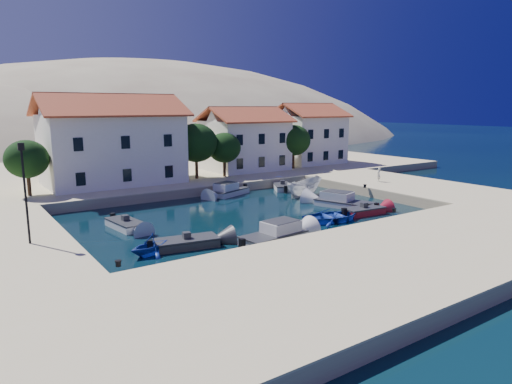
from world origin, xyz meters
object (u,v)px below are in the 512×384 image
Objects in this scene: lamppost at (24,184)px; rowboat_south at (333,221)px; building_mid at (244,138)px; cabin_cruiser_east at (344,202)px; building_left at (112,138)px; boat_east at (304,196)px; cabin_cruiser_south at (274,235)px; pedestrian at (379,175)px; building_right at (308,133)px.

lamppost reaches higher than rowboat_south.
cabin_cruiser_east is at bearing -97.02° from building_mid.
boat_east is (15.82, -14.02, -5.94)m from building_left.
building_mid is 1.69× the size of lamppost.
building_mid is 26.14m from rowboat_south.
building_left is 2.88× the size of rowboat_south.
boat_east is at bearing -41.55° from building_left.
boat_east is at bearing -22.81° from cabin_cruiser_east.
building_mid is at bearing 3.18° from building_left.
rowboat_south is (10.80, -23.58, -5.94)m from building_left.
cabin_cruiser_south reaches higher than rowboat_south.
lamppost is at bearing 70.50° from cabin_cruiser_east.
building_left is 29.96m from pedestrian.
lamppost is (-11.50, -20.00, -1.18)m from building_left.
cabin_cruiser_east is 10.43m from pedestrian.
cabin_cruiser_east is (12.23, 5.33, 0.00)m from cabin_cruiser_south.
rowboat_south is 0.87× the size of cabin_cruiser_east.
building_mid is at bearing 35.45° from lamppost.
building_mid is 12.04m from building_right.
building_left is at bearing 18.30° from cabin_cruiser_east.
building_mid is at bearing -6.54° from rowboat_south.
building_mid reaches higher than cabin_cruiser_east.
lamppost reaches higher than pedestrian.
cabin_cruiser_south is 0.96× the size of boat_east.
rowboat_south is 15.98m from pedestrian.
lamppost is 16.27m from cabin_cruiser_south.
rowboat_south is at bearing 4.30° from pedestrian.
building_mid reaches higher than rowboat_south.
rowboat_south is (-7.20, -24.58, -5.22)m from building_mid.
building_mid is 1.96× the size of boat_east.
building_right is 1.85× the size of rowboat_south.
boat_east is (0.44, 6.31, -0.48)m from cabin_cruiser_east.
cabin_cruiser_east is at bearing -123.23° from building_right.
cabin_cruiser_south is 3.21× the size of pedestrian.
pedestrian is (36.36, 3.80, -2.95)m from lamppost.
building_right is at bearing 38.87° from cabin_cruiser_south.
building_left is 1.56× the size of building_right.
building_right is at bearing 3.81° from building_left.
rowboat_south is 5.63m from cabin_cruiser_east.
building_mid is 2.03× the size of cabin_cruiser_south.
building_left reaches higher than building_mid.
building_left is 9.15× the size of pedestrian.
lamppost reaches higher than cabin_cruiser_east.
lamppost is 1.06× the size of cabin_cruiser_east.
cabin_cruiser_south is at bearing -119.14° from building_mid.
building_left is 23.10m from lamppost.
pedestrian is (14.07, 7.37, 1.80)m from rowboat_south.
pedestrian reaches higher than rowboat_south.
cabin_cruiser_south is (-26.86, -27.65, -5.00)m from building_right.
building_right is 1.61× the size of cabin_cruiser_east.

